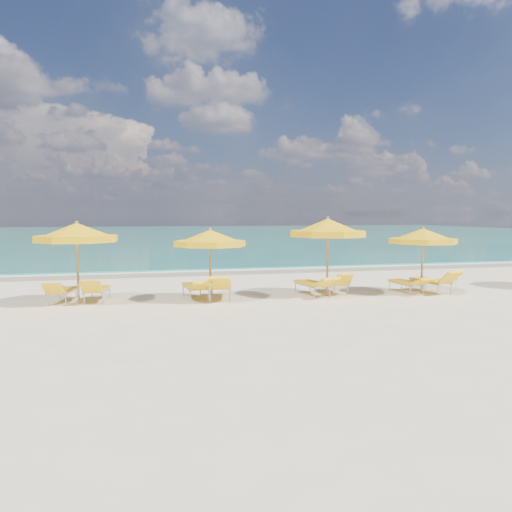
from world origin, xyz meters
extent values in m
plane|color=beige|center=(0.00, 0.00, 0.00)|extent=(120.00, 120.00, 0.00)
cube|color=#157963|center=(0.00, 48.00, 0.00)|extent=(120.00, 80.00, 0.30)
cube|color=tan|center=(0.00, 7.40, 0.00)|extent=(120.00, 2.60, 0.01)
cube|color=white|center=(0.00, 8.20, 0.00)|extent=(120.00, 1.20, 0.03)
cube|color=white|center=(-6.00, 17.00, 0.00)|extent=(14.00, 0.36, 0.05)
cube|color=white|center=(8.00, 24.00, 0.00)|extent=(18.00, 0.30, 0.05)
cylinder|color=#A27F51|center=(-5.54, 0.45, 1.15)|extent=(0.07, 0.07, 2.30)
cone|color=yellow|center=(-5.54, 0.45, 2.12)|extent=(3.01, 3.01, 0.46)
cylinder|color=yellow|center=(-5.54, 0.45, 1.89)|extent=(3.04, 3.04, 0.18)
sphere|color=#A27F51|center=(-5.54, 0.45, 2.36)|extent=(0.10, 0.10, 0.10)
cylinder|color=#A27F51|center=(-1.76, 0.06, 1.05)|extent=(0.07, 0.07, 2.10)
cone|color=yellow|center=(-1.76, 0.06, 1.93)|extent=(2.19, 2.19, 0.42)
cylinder|color=yellow|center=(-1.76, 0.06, 1.72)|extent=(2.21, 2.21, 0.17)
sphere|color=#A27F51|center=(-1.76, 0.06, 2.14)|extent=(0.09, 0.09, 0.09)
cylinder|color=#A27F51|center=(1.98, 0.08, 1.21)|extent=(0.07, 0.07, 2.41)
cone|color=yellow|center=(1.98, 0.08, 2.22)|extent=(2.48, 2.48, 0.48)
cylinder|color=yellow|center=(1.98, 0.08, 1.98)|extent=(2.50, 2.50, 0.19)
sphere|color=#A27F51|center=(1.98, 0.08, 2.46)|extent=(0.11, 0.11, 0.11)
cylinder|color=#A27F51|center=(5.14, -0.24, 1.05)|extent=(0.07, 0.07, 2.10)
cone|color=yellow|center=(5.14, -0.24, 1.93)|extent=(2.78, 2.78, 0.42)
cylinder|color=yellow|center=(5.14, -0.24, 1.73)|extent=(2.80, 2.80, 0.17)
sphere|color=#A27F51|center=(5.14, -0.24, 2.15)|extent=(0.09, 0.09, 0.09)
cube|color=yellow|center=(-6.04, 1.00, 0.34)|extent=(0.72, 1.26, 0.07)
cube|color=yellow|center=(-6.17, 0.19, 0.51)|extent=(0.61, 0.58, 0.39)
cube|color=yellow|center=(-5.05, 0.95, 0.36)|extent=(0.71, 1.30, 0.08)
cube|color=yellow|center=(-5.16, 0.11, 0.54)|extent=(0.61, 0.57, 0.42)
cube|color=yellow|center=(-2.15, 0.65, 0.38)|extent=(0.69, 1.37, 0.08)
cube|color=yellow|center=(-2.08, -0.30, 0.52)|extent=(0.64, 0.64, 0.34)
cube|color=yellow|center=(-1.37, 0.50, 0.41)|extent=(0.91, 1.52, 0.09)
cube|color=yellow|center=(-1.58, -0.46, 0.60)|extent=(0.75, 0.72, 0.45)
cube|color=yellow|center=(1.56, 0.39, 0.38)|extent=(0.81, 1.40, 0.08)
cube|color=yellow|center=(1.73, -0.53, 0.53)|extent=(0.68, 0.68, 0.36)
cube|color=yellow|center=(2.46, 0.68, 0.34)|extent=(0.54, 1.17, 0.07)
cube|color=yellow|center=(2.45, -0.10, 0.53)|extent=(0.53, 0.46, 0.43)
cube|color=yellow|center=(4.77, 0.15, 0.34)|extent=(0.68, 1.24, 0.07)
cube|color=yellow|center=(4.89, -0.69, 0.46)|extent=(0.60, 0.60, 0.30)
cube|color=yellow|center=(5.63, 0.05, 0.39)|extent=(0.81, 1.42, 0.08)
cube|color=yellow|center=(5.78, -0.84, 0.59)|extent=(0.68, 0.63, 0.47)
camera|label=1|loc=(-3.99, -14.60, 2.60)|focal=35.00mm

